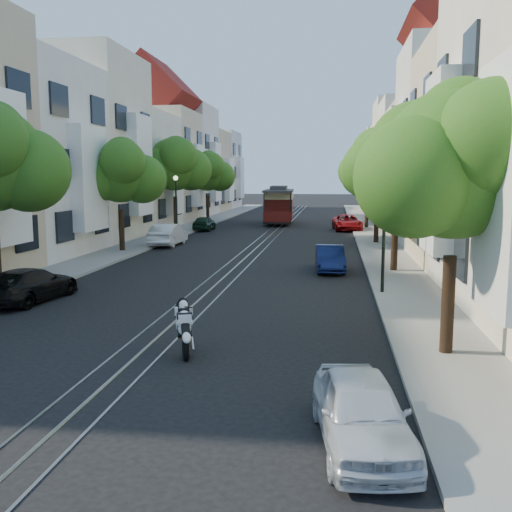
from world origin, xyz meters
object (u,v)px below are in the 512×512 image
at_px(parked_car_w_mid, 168,235).
at_px(tree_e_c, 379,170).
at_px(tree_e_d, 369,169).
at_px(lamp_east, 384,216).
at_px(parked_car_e_far, 347,223).
at_px(tree_w_d, 208,173).
at_px(parked_car_w_far, 204,223).
at_px(tree_e_a, 457,167).
at_px(lamp_west, 176,197).
at_px(tree_w_c, 175,165).
at_px(tree_e_b, 399,164).
at_px(parked_car_e_mid, 330,258).
at_px(tree_w_b, 121,173).
at_px(cable_car, 279,203).
at_px(parked_car_w_near, 30,285).
at_px(parked_car_e_near, 361,412).
at_px(sportbike_rider, 184,324).

bearing_deg(parked_car_w_mid, tree_e_c, -168.58).
relative_size(tree_e_d, lamp_east, 1.65).
bearing_deg(parked_car_e_far, tree_w_d, 146.39).
distance_m(tree_e_c, parked_car_w_far, 15.46).
bearing_deg(lamp_east, tree_e_a, -82.21).
bearing_deg(lamp_west, tree_w_c, 105.75).
bearing_deg(tree_e_b, parked_car_e_mid, 178.36).
bearing_deg(tree_e_d, lamp_west, -146.50).
bearing_deg(lamp_east, tree_w_b, 143.42).
xyz_separation_m(tree_e_a, tree_w_d, (-14.40, 39.00, 0.20)).
height_order(tree_e_a, tree_e_d, tree_e_d).
xyz_separation_m(tree_e_d, lamp_east, (-0.96, -26.98, -2.02)).
relative_size(lamp_west, parked_car_w_mid, 1.02).
distance_m(cable_car, parked_car_e_mid, 26.33).
relative_size(tree_e_c, parked_car_w_near, 1.64).
distance_m(tree_e_a, parked_car_w_far, 33.39).
bearing_deg(tree_w_c, parked_car_e_mid, -54.06).
height_order(parked_car_w_near, parked_car_w_far, parked_car_w_far).
height_order(tree_e_a, parked_car_e_mid, tree_e_a).
height_order(lamp_west, parked_car_e_near, lamp_west).
bearing_deg(parked_car_e_mid, parked_car_e_near, -91.66).
height_order(sportbike_rider, parked_car_e_far, parked_car_e_far).
distance_m(tree_w_d, lamp_east, 34.73).
height_order(lamp_east, parked_car_w_far, lamp_east).
xyz_separation_m(tree_e_d, parked_car_e_mid, (-2.86, -21.92, -4.29)).
relative_size(tree_w_d, parked_car_e_mid, 1.87).
height_order(parked_car_e_mid, parked_car_w_far, parked_car_w_far).
bearing_deg(lamp_east, tree_e_d, 87.96).
bearing_deg(parked_car_w_far, parked_car_e_mid, 118.22).
bearing_deg(sportbike_rider, tree_w_c, 87.21).
bearing_deg(tree_w_c, parked_car_w_far, 59.10).
xyz_separation_m(lamp_east, parked_car_w_near, (-11.90, -2.67, -2.27)).
bearing_deg(tree_e_b, parked_car_e_near, -97.59).
bearing_deg(parked_car_e_mid, sportbike_rider, -108.57).
bearing_deg(cable_car, parked_car_e_mid, -82.73).
height_order(tree_w_b, parked_car_e_near, tree_w_b).
xyz_separation_m(parked_car_w_near, parked_car_w_far, (0.00, 26.21, 0.00)).
relative_size(tree_e_a, parked_car_w_near, 1.58).
xyz_separation_m(parked_car_e_mid, parked_car_w_near, (-10.00, -7.72, 0.00)).
distance_m(sportbike_rider, parked_car_w_far, 31.84).
bearing_deg(tree_w_b, tree_e_d, 49.73).
relative_size(tree_e_a, tree_w_d, 0.96).
bearing_deg(sportbike_rider, parked_car_w_near, 124.73).
distance_m(tree_e_d, parked_car_w_mid, 19.11).
distance_m(lamp_east, lamp_west, 21.97).
xyz_separation_m(tree_e_c, tree_w_c, (-14.40, 5.00, 0.47)).
distance_m(tree_e_a, parked_car_e_mid, 12.99).
bearing_deg(parked_car_e_near, tree_e_b, 74.57).
height_order(tree_w_b, parked_car_e_mid, tree_w_b).
distance_m(tree_w_d, parked_car_e_far, 15.00).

